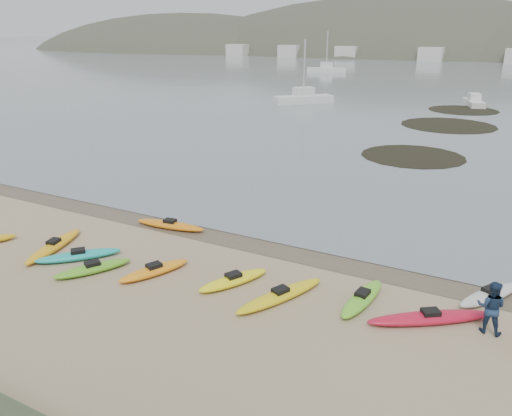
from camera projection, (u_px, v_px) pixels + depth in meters
The scene contains 6 objects.
ground at pixel (256, 239), 22.61m from camera, with size 600.00×600.00×0.00m, color tan.
wet_sand at pixel (253, 241), 22.36m from camera, with size 60.00×60.00×0.00m, color brown.
kayaks at pixel (218, 273), 19.07m from camera, with size 23.79×8.71×0.34m.
person_east at pixel (491, 307), 15.39m from camera, with size 0.85×0.66×1.75m, color navy.
kelp_mats at pixel (446, 127), 48.71m from camera, with size 9.08×33.62×0.04m.
moored_boats at pixel (511, 83), 84.23m from camera, with size 96.87×79.14×1.19m.
Camera 1 is at (9.89, -18.31, 8.95)m, focal length 35.00 mm.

